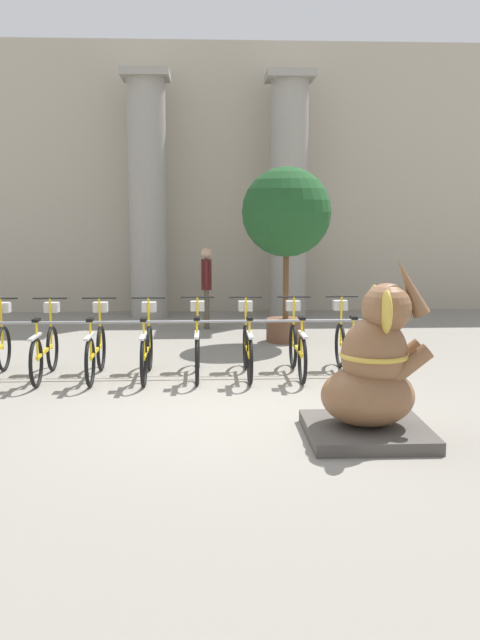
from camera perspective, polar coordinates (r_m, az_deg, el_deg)
ground_plane at (r=8.16m, az=-0.59°, el=-7.40°), size 60.00×60.00×0.00m
building_facade at (r=16.46m, az=-1.80°, el=11.20°), size 20.00×0.20×6.00m
column_left at (r=15.49m, az=-7.38°, el=9.90°), size 1.00×1.00×5.16m
column_right at (r=15.55m, az=3.92°, el=9.94°), size 1.00×1.00×5.16m
bike_rack at (r=9.95m, az=-7.42°, el=-0.75°), size 6.14×0.05×0.77m
bicycle_2 at (r=10.09m, az=-15.33°, el=-2.26°), size 0.48×1.65×1.06m
bicycle_3 at (r=9.95m, az=-11.44°, el=-2.27°), size 0.48×1.65×1.06m
bicycle_4 at (r=9.86m, az=-7.46°, el=-2.27°), size 0.48×1.65×1.06m
bicycle_5 at (r=9.89m, az=-3.42°, el=-2.18°), size 0.48×1.65×1.06m
bicycle_6 at (r=9.87m, az=0.60°, el=-2.19°), size 0.48×1.65×1.06m
bicycle_7 at (r=9.93m, az=4.60°, el=-2.14°), size 0.48×1.65×1.06m
bicycle_8 at (r=10.06m, az=8.51°, el=-2.08°), size 0.48×1.65×1.06m
elephant_statue at (r=7.24m, az=10.59°, el=-4.51°), size 1.21×1.21×1.84m
person_pedestrian at (r=13.88m, az=-2.70°, el=3.14°), size 0.21×0.47×1.58m
potted_tree at (r=12.40m, az=3.74°, el=8.15°), size 1.54×1.54×3.03m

